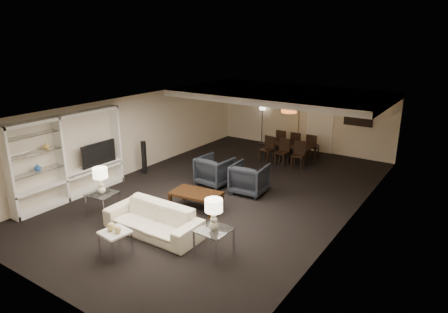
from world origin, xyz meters
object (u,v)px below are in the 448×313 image
armchair_left (215,171)px  chair_fm (297,144)px  chair_nm (282,152)px  table_lamp_right (214,215)px  dining_table (290,152)px  chair_nr (298,155)px  chair_nl (266,149)px  sofa (153,220)px  marble_table (116,243)px  chair_fl (283,141)px  armchair_right (249,179)px  coffee_table (196,201)px  chair_fr (313,146)px  vase_amber (46,146)px  television (96,153)px  floor_speaker (144,157)px  pendant_light (289,109)px  side_table_left (103,204)px  vase_blue (37,167)px  side_table_right (214,242)px  table_lamp_left (101,181)px  floor_lamp (262,124)px

armchair_left → chair_fm: (0.84, 4.12, 0.02)m
chair_nm → table_lamp_right: bearing=-73.4°
dining_table → chair_nr: (0.60, -0.65, 0.15)m
dining_table → chair_nl: 0.90m
sofa → marble_table: bearing=-90.5°
chair_nl → chair_fl: bearing=97.8°
armchair_right → coffee_table: bearing=65.5°
armchair_left → chair_nl: 2.83m
coffee_table → chair_fr: size_ratio=1.42×
armchair_left → marble_table: 4.44m
coffee_table → table_lamp_right: (1.70, -1.60, 0.70)m
coffee_table → chair_nr: size_ratio=1.42×
vase_amber → dining_table: (3.53, 7.10, -1.34)m
dining_table → armchair_right: bearing=-79.1°
chair_nl → chair_nr: 1.20m
vase_amber → chair_fr: bearing=61.9°
coffee_table → table_lamp_right: table_lamp_right is taller
sofa → chair_fm: (0.24, 7.42, 0.11)m
television → floor_speaker: (0.21, 1.67, -0.54)m
pendant_light → marble_table: bearing=-92.4°
armchair_right → chair_fr: 4.13m
armchair_right → pendant_light: bearing=-89.8°
television → floor_speaker: bearing=-7.2°
pendant_light → floor_speaker: 5.09m
vase_amber → chair_fr: vase_amber is taller
side_table_left → marble_table: 2.03m
vase_amber → chair_fm: bearing=65.5°
vase_blue → side_table_right: bearing=7.4°
coffee_table → armchair_left: armchair_left is taller
armchair_left → dining_table: size_ratio=0.55×
table_lamp_left → chair_fm: 7.69m
floor_lamp → side_table_right: bearing=-67.7°
marble_table → vase_amber: (-3.29, 0.77, 1.38)m
dining_table → chair_fm: size_ratio=1.92×
chair_nl → floor_lamp: 2.35m
sofa → armchair_left: bearing=99.8°
table_lamp_right → chair_nl: (-2.06, 6.12, -0.48)m
table_lamp_right → dining_table: bearing=102.2°
vase_blue → chair_nr: (4.13, 6.77, -0.70)m
chair_nm → chair_nr: 0.60m
chair_nr → chair_fl: (-1.20, 1.30, 0.00)m
chair_nl → chair_fr: (1.20, 1.30, 0.00)m
chair_nr → floor_lamp: floor_lamp is taller
armchair_right → vase_amber: bearing=37.9°
pendant_light → chair_nr: (0.52, -0.25, -1.47)m
chair_fm → dining_table: bearing=93.3°
marble_table → vase_amber: bearing=166.9°
table_lamp_right → chair_fm: (-1.46, 7.42, -0.48)m
vase_blue → floor_lamp: 8.88m
table_lamp_left → vase_amber: (-1.59, -0.33, 0.72)m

